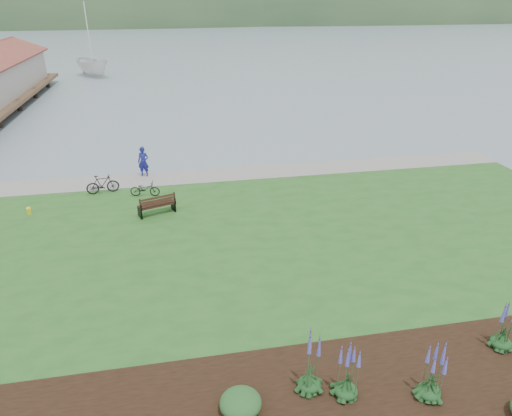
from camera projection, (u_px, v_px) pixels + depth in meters
The scene contains 16 objects.
ground at pixel (243, 237), 20.46m from camera, with size 600.00×600.00×0.00m, color slate.
lawn at pixel (251, 256), 18.60m from camera, with size 34.00×20.00×0.40m, color #22561E.
shoreline_path at pixel (224, 174), 26.41m from camera, with size 34.00×2.20×0.03m, color gray.
garden_bed at pixel (414, 389), 12.08m from camera, with size 24.00×4.40×0.04m, color black.
far_hillside at pixel (223, 22), 174.91m from camera, with size 580.00×80.00×38.00m, color #2B4B2A, non-canonical shape.
park_bench at pixel (157, 204), 21.44m from camera, with size 1.82×1.19×1.05m.
person at pixel (143, 159), 25.76m from camera, with size 0.74×0.51×2.05m, color navy.
bicycle_a at pixel (145, 189), 23.47m from camera, with size 1.52×0.53×0.80m, color black.
bicycle_b at pixel (103, 184), 23.79m from camera, with size 1.66×0.48×1.00m, color black.
sailboat at pixel (95, 77), 60.01m from camera, with size 10.93×11.13×28.81m, color silver.
pannier at pixel (29, 211), 21.67m from camera, with size 0.18×0.28×0.30m, color gold.
echium_0 at pixel (433, 373), 11.51m from camera, with size 0.62×0.62×1.87m.
echium_1 at pixel (506, 326), 13.18m from camera, with size 0.62×0.62×1.90m.
echium_4 at pixel (348, 371), 11.51m from camera, with size 0.62×0.62×1.99m.
echium_5 at pixel (311, 364), 11.70m from camera, with size 0.62×0.62×2.25m.
shrub_0 at pixel (241, 403), 11.31m from camera, with size 1.06×1.06×0.53m, color #1E4C21.
Camera 1 is at (-2.78, -17.74, 9.91)m, focal length 32.00 mm.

